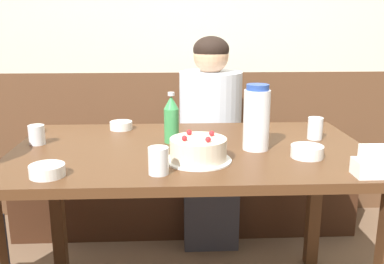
{
  "coord_description": "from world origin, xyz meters",
  "views": [
    {
      "loc": [
        -0.07,
        -1.62,
        1.24
      ],
      "look_at": [
        0.01,
        0.05,
        0.81
      ],
      "focal_mm": 40.0,
      "sensor_mm": 36.0,
      "label": 1
    }
  ],
  "objects": [
    {
      "name": "bowl_soup_white",
      "position": [
        0.42,
        -0.15,
        0.78
      ],
      "size": [
        0.12,
        0.12,
        0.04
      ],
      "color": "white",
      "rests_on": "dining_table"
    },
    {
      "name": "bowl_rice_small",
      "position": [
        -0.31,
        0.31,
        0.77
      ],
      "size": [
        0.1,
        0.1,
        0.04
      ],
      "color": "white",
      "rests_on": "dining_table"
    },
    {
      "name": "water_pitcher",
      "position": [
        0.25,
        -0.03,
        0.88
      ],
      "size": [
        0.1,
        0.1,
        0.25
      ],
      "color": "white",
      "rests_on": "dining_table"
    },
    {
      "name": "soju_bottle",
      "position": [
        -0.07,
        0.08,
        0.85
      ],
      "size": [
        0.06,
        0.06,
        0.21
      ],
      "color": "#388E4C",
      "rests_on": "dining_table"
    },
    {
      "name": "bowl_side_dish",
      "position": [
        -0.47,
        -0.3,
        0.78
      ],
      "size": [
        0.11,
        0.11,
        0.04
      ],
      "color": "white",
      "rests_on": "dining_table"
    },
    {
      "name": "dining_table",
      "position": [
        0.0,
        0.0,
        0.66
      ],
      "size": [
        1.39,
        0.83,
        0.76
      ],
      "color": "#4C2D19",
      "rests_on": "ground_plane"
    },
    {
      "name": "birthday_cake",
      "position": [
        0.02,
        -0.17,
        0.8
      ],
      "size": [
        0.24,
        0.24,
        0.1
      ],
      "color": "white",
      "rests_on": "dining_table"
    },
    {
      "name": "bench_seat",
      "position": [
        0.0,
        0.83,
        0.22
      ],
      "size": [
        2.01,
        0.38,
        0.44
      ],
      "color": "#381E11",
      "rests_on": "ground_plane"
    },
    {
      "name": "glass_tumbler_short",
      "position": [
        0.53,
        0.1,
        0.8
      ],
      "size": [
        0.06,
        0.06,
        0.09
      ],
      "color": "silver",
      "rests_on": "dining_table"
    },
    {
      "name": "glass_water_tall",
      "position": [
        -0.12,
        -0.3,
        0.8
      ],
      "size": [
        0.07,
        0.07,
        0.09
      ],
      "color": "silver",
      "rests_on": "dining_table"
    },
    {
      "name": "back_wall",
      "position": [
        0.0,
        1.05,
        1.25
      ],
      "size": [
        4.8,
        0.04,
        2.5
      ],
      "color": "brown",
      "rests_on": "ground_plane"
    },
    {
      "name": "napkin_holder",
      "position": [
        0.57,
        -0.35,
        0.79
      ],
      "size": [
        0.11,
        0.08,
        0.11
      ],
      "color": "white",
      "rests_on": "dining_table"
    },
    {
      "name": "glass_shot_small",
      "position": [
        -0.62,
        0.07,
        0.8
      ],
      "size": [
        0.06,
        0.06,
        0.08
      ],
      "color": "silver",
      "rests_on": "dining_table"
    },
    {
      "name": "person_grey_tee",
      "position": [
        0.14,
        0.68,
        0.56
      ],
      "size": [
        0.34,
        0.34,
        1.17
      ],
      "rotation": [
        0.0,
        0.0,
        -1.57
      ],
      "color": "#33333D",
      "rests_on": "ground_plane"
    }
  ]
}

